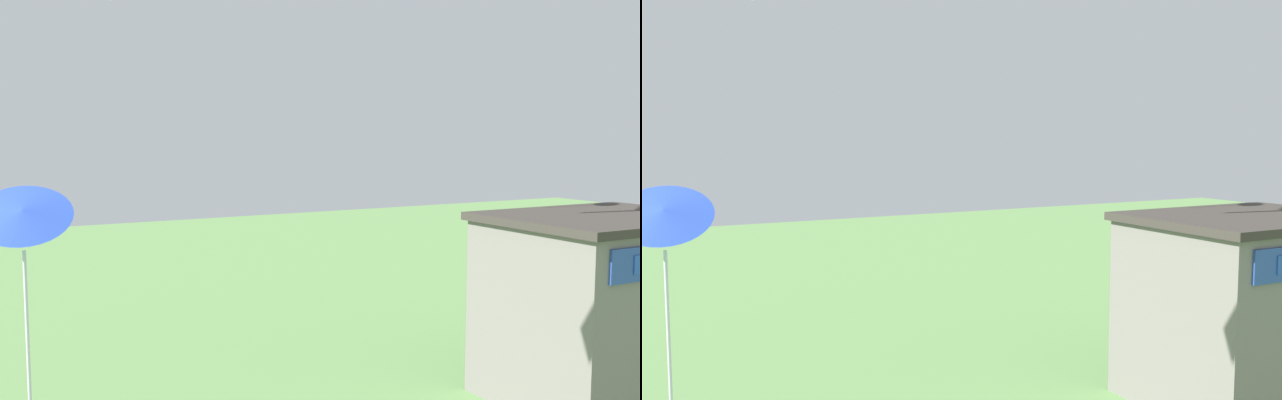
{
  "view_description": "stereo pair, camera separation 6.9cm",
  "coord_description": "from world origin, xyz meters",
  "views": [
    {
      "loc": [
        -6.79,
        -3.34,
        8.05
      ],
      "look_at": [
        0.0,
        9.4,
        6.67
      ],
      "focal_mm": 40.0,
      "sensor_mm": 36.0,
      "label": 1
    },
    {
      "loc": [
        -6.73,
        -3.37,
        8.05
      ],
      "look_at": [
        0.0,
        9.4,
        6.67
      ],
      "focal_mm": 40.0,
      "sensor_mm": 36.0,
      "label": 2
    }
  ],
  "objects": [
    {
      "name": "seaside_building",
      "position": [
        10.63,
        11.19,
        2.82
      ],
      "size": [
        6.79,
        5.15,
        5.61
      ],
      "color": "slate",
      "rests_on": "ground_plane"
    },
    {
      "name": "kite_blue_delta",
      "position": [
        -5.83,
        7.2,
        6.88
      ],
      "size": [
        1.54,
        1.41,
        3.66
      ],
      "color": "blue"
    }
  ]
}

